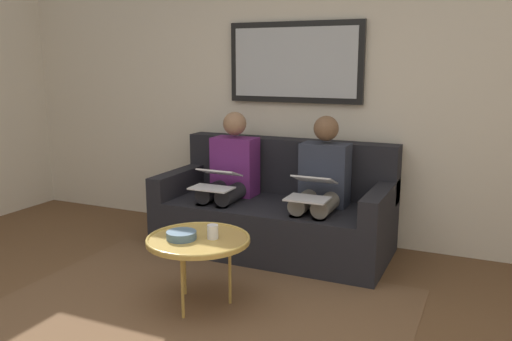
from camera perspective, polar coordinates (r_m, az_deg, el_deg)
wall_rear at (r=4.76m, az=4.54°, el=8.50°), size 6.00×0.12×2.60m
area_rug at (r=3.52m, az=-5.93°, el=-14.57°), size 2.60×1.80×0.01m
couch at (r=4.48m, az=2.22°, el=-4.51°), size 1.89×0.90×0.90m
framed_mirror at (r=4.66m, az=4.19°, el=11.52°), size 1.21×0.05×0.69m
coffee_table at (r=3.41m, az=-6.23°, el=-7.46°), size 0.66×0.66×0.47m
cup at (r=3.38m, az=-4.68°, el=-6.58°), size 0.07×0.07×0.09m
bowl at (r=3.40m, az=-8.02°, el=-6.91°), size 0.19×0.19×0.05m
person_left at (r=4.21m, az=6.99°, el=-1.47°), size 0.38×0.58×1.14m
laptop_silver at (r=3.99m, az=5.98°, el=-1.87°), size 0.31×0.38×0.16m
person_right at (r=4.51m, az=-2.84°, el=-0.52°), size 0.38×0.58×1.14m
laptop_white at (r=4.29m, az=-4.33°, el=-0.94°), size 0.34×0.34×0.15m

